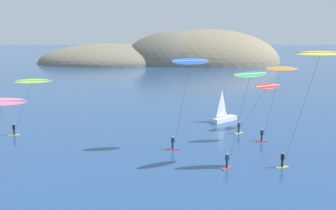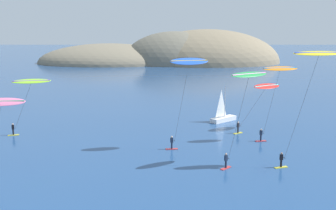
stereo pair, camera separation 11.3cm
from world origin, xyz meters
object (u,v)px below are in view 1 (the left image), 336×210
kitesurfer_green (247,83)px  kitesurfer_lime (30,86)px  kitesurfer_blue (188,68)px  kitesurfer_orange (278,75)px  kitesurfer_red (265,89)px  kitesurfer_pink (1,108)px  kitesurfer_yellow (316,62)px  sailboat_near (225,117)px

kitesurfer_green → kitesurfer_lime: size_ratio=1.31×
kitesurfer_green → kitesurfer_blue: size_ratio=0.91×
kitesurfer_orange → kitesurfer_red: kitesurfer_orange is taller
kitesurfer_lime → kitesurfer_pink: bearing=-84.4°
kitesurfer_lime → kitesurfer_yellow: (34.70, -13.61, 4.50)m
kitesurfer_orange → kitesurfer_yellow: 10.63m
kitesurfer_green → kitesurfer_red: (5.60, 15.83, -3.08)m
kitesurfer_red → kitesurfer_lime: 33.36m
kitesurfer_blue → kitesurfer_pink: size_ratio=1.49×
sailboat_near → kitesurfer_lime: 30.05m
kitesurfer_pink → kitesurfer_green: bearing=1.9°
kitesurfer_pink → kitesurfer_red: bearing=27.6°
kitesurfer_orange → kitesurfer_green: size_ratio=0.96×
kitesurfer_orange → kitesurfer_red: 6.77m
sailboat_near → kitesurfer_yellow: (6.44, -21.75, 10.70)m
kitesurfer_blue → kitesurfer_green: bearing=-45.3°
kitesurfer_green → kitesurfer_orange: bearing=58.7°
kitesurfer_orange → kitesurfer_green: kitesurfer_green is taller
kitesurfer_orange → kitesurfer_yellow: (1.19, -10.26, 2.53)m
kitesurfer_green → kitesurfer_pink: bearing=-178.1°
sailboat_near → kitesurfer_green: 22.79m
kitesurfer_blue → kitesurfer_yellow: bearing=-27.0°
kitesurfer_orange → kitesurfer_pink: bearing=-161.8°
kitesurfer_lime → kitesurfer_red: bearing=4.8°
sailboat_near → kitesurfer_orange: (5.26, -11.48, 8.18)m
kitesurfer_blue → kitesurfer_lime: size_ratio=1.44×
kitesurfer_red → kitesurfer_orange: bearing=-87.4°
kitesurfer_blue → kitesurfer_yellow: (13.13, -6.71, 1.31)m
kitesurfer_orange → kitesurfer_lime: kitesurfer_orange is taller
kitesurfer_orange → kitesurfer_pink: (-32.15, -10.54, -2.23)m
kitesurfer_red → kitesurfer_lime: size_ratio=0.97×
kitesurfer_orange → kitesurfer_red: bearing=92.6°
kitesurfer_orange → kitesurfer_pink: size_ratio=1.30×
kitesurfer_lime → kitesurfer_pink: (1.36, -13.89, -0.26)m
kitesurfer_yellow → kitesurfer_pink: bearing=-179.5°
kitesurfer_green → kitesurfer_pink: kitesurfer_green is taller
kitesurfer_green → kitesurfer_lime: (-27.63, 13.03, -2.21)m
kitesurfer_pink → kitesurfer_orange: bearing=18.2°
kitesurfer_orange → kitesurfer_lime: (-33.51, 3.34, -1.97)m
kitesurfer_lime → kitesurfer_yellow: bearing=-21.4°
kitesurfer_blue → kitesurfer_yellow: size_ratio=0.90×
sailboat_near → kitesurfer_blue: bearing=-114.0°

